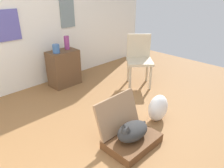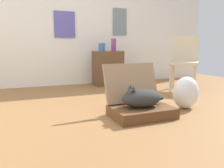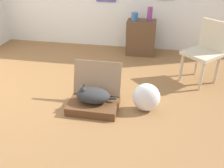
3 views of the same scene
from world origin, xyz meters
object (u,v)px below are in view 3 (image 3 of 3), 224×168
(vase_tall, at_px, (135,17))
(side_table, at_px, (141,38))
(suitcase_base, at_px, (94,105))
(chair, at_px, (206,50))
(vase_short, at_px, (150,14))
(plastic_bag_white, at_px, (146,97))
(cat, at_px, (92,95))

(vase_tall, bearing_deg, side_table, 13.62)
(suitcase_base, xyz_separation_m, chair, (1.48, 1.10, 0.47))
(vase_short, bearing_deg, suitcase_base, -105.20)
(vase_tall, xyz_separation_m, chair, (1.18, -0.95, -0.22))
(side_table, distance_m, chair, 1.44)
(chair, bearing_deg, vase_tall, -174.70)
(suitcase_base, height_order, plastic_bag_white, plastic_bag_white)
(vase_tall, height_order, chair, chair)
(suitcase_base, distance_m, vase_tall, 2.18)
(suitcase_base, bearing_deg, side_table, 78.15)
(plastic_bag_white, distance_m, vase_tall, 2.06)
(suitcase_base, xyz_separation_m, side_table, (0.44, 2.08, 0.28))
(plastic_bag_white, xyz_separation_m, vase_short, (-0.10, 2.02, 0.60))
(suitcase_base, relative_size, cat, 1.24)
(cat, xyz_separation_m, vase_short, (0.58, 2.11, 0.58))
(suitcase_base, relative_size, vase_short, 2.61)
(side_table, bearing_deg, vase_tall, -166.38)
(chair, bearing_deg, vase_short, 175.74)
(cat, height_order, vase_short, vase_short)
(vase_short, xyz_separation_m, chair, (0.91, -1.02, -0.27))
(suitcase_base, bearing_deg, vase_tall, 81.71)
(plastic_bag_white, bearing_deg, cat, -172.07)
(plastic_bag_white, distance_m, chair, 1.33)
(cat, relative_size, plastic_bag_white, 1.32)
(cat, bearing_deg, vase_short, 74.57)
(cat, bearing_deg, chair, 36.33)
(vase_tall, relative_size, vase_short, 0.62)
(cat, height_order, plastic_bag_white, plastic_bag_white)
(side_table, relative_size, chair, 0.71)
(side_table, bearing_deg, vase_short, 14.47)
(vase_short, bearing_deg, side_table, -165.53)
(chair, bearing_deg, plastic_bag_white, -84.96)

